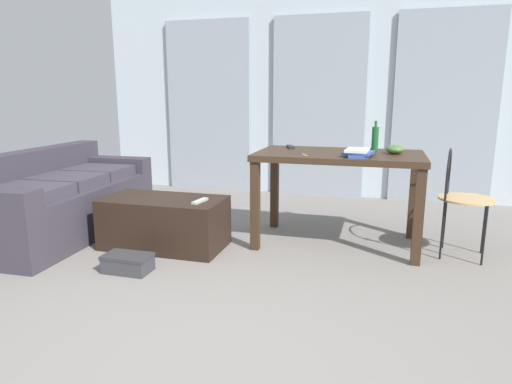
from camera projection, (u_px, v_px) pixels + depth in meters
name	position (u px, v px, depth m)	size (l,w,h in m)	color
ground_plane	(277.00, 251.00, 3.66)	(8.88, 8.88, 0.00)	gray
wall_back	(319.00, 94.00, 5.50)	(5.66, 0.10, 2.53)	silver
curtains	(318.00, 108.00, 5.46)	(4.02, 0.03, 2.19)	#99A3AD
couch	(60.00, 200.00, 4.06)	(0.91, 1.91, 0.76)	#38333D
coffee_table	(165.00, 223.00, 3.72)	(1.00, 0.52, 0.42)	black
craft_table	(339.00, 166.00, 3.70)	(1.36, 0.78, 0.79)	#382619
wire_chair	(458.00, 190.00, 3.46)	(0.42, 0.44, 0.85)	tan
bottle_near	(375.00, 138.00, 3.84)	(0.06, 0.06, 0.25)	#195B2D
bowl	(395.00, 149.00, 3.60)	(0.14, 0.14, 0.07)	#477033
book_stack	(358.00, 153.00, 3.45)	(0.25, 0.30, 0.06)	#33519E
tv_remote_on_table	(290.00, 147.00, 4.00)	(0.05, 0.18, 0.02)	#232326
scissors	(305.00, 155.00, 3.51)	(0.06, 0.10, 0.00)	#9EA0A5
tv_remote_primary	(200.00, 201.00, 3.54)	(0.05, 0.19, 0.02)	#B7B7B2
shoebox	(128.00, 263.00, 3.21)	(0.34, 0.20, 0.13)	#38383D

